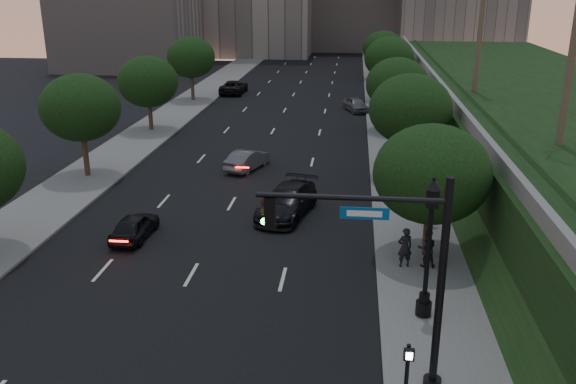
# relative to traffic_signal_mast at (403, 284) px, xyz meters

# --- Properties ---
(ground) EXTENTS (160.00, 160.00, 0.00)m
(ground) POSITION_rel_traffic_signal_mast_xyz_m (-8.37, 1.98, -3.67)
(ground) COLOR black
(ground) RESTS_ON ground
(road_surface) EXTENTS (16.00, 140.00, 0.02)m
(road_surface) POSITION_rel_traffic_signal_mast_xyz_m (-8.37, 31.98, -3.66)
(road_surface) COLOR black
(road_surface) RESTS_ON ground
(sidewalk_right) EXTENTS (4.50, 140.00, 0.15)m
(sidewalk_right) POSITION_rel_traffic_signal_mast_xyz_m (1.88, 31.98, -3.60)
(sidewalk_right) COLOR slate
(sidewalk_right) RESTS_ON ground
(sidewalk_left) EXTENTS (4.50, 140.00, 0.15)m
(sidewalk_left) POSITION_rel_traffic_signal_mast_xyz_m (-18.62, 31.98, -3.60)
(sidewalk_left) COLOR slate
(sidewalk_left) RESTS_ON ground
(embankment) EXTENTS (18.00, 90.00, 4.00)m
(embankment) POSITION_rel_traffic_signal_mast_xyz_m (13.63, 29.98, -1.67)
(embankment) COLOR black
(embankment) RESTS_ON ground
(parapet_wall) EXTENTS (0.35, 90.00, 0.70)m
(parapet_wall) POSITION_rel_traffic_signal_mast_xyz_m (5.13, 29.98, 0.68)
(parapet_wall) COLOR slate
(parapet_wall) RESTS_ON embankment
(office_block_filler) EXTENTS (18.00, 16.00, 14.00)m
(office_block_filler) POSITION_rel_traffic_signal_mast_xyz_m (-34.37, 71.98, 3.33)
(office_block_filler) COLOR #9E9891
(office_block_filler) RESTS_ON ground
(tree_right_a) EXTENTS (5.20, 5.20, 6.24)m
(tree_right_a) POSITION_rel_traffic_signal_mast_xyz_m (1.93, 9.98, 0.35)
(tree_right_a) COLOR #38281C
(tree_right_a) RESTS_ON ground
(tree_right_b) EXTENTS (5.20, 5.20, 6.74)m
(tree_right_b) POSITION_rel_traffic_signal_mast_xyz_m (1.93, 21.98, 0.84)
(tree_right_b) COLOR #38281C
(tree_right_b) RESTS_ON ground
(tree_right_c) EXTENTS (5.20, 5.20, 6.24)m
(tree_right_c) POSITION_rel_traffic_signal_mast_xyz_m (1.93, 34.98, 0.35)
(tree_right_c) COLOR #38281C
(tree_right_c) RESTS_ON ground
(tree_right_d) EXTENTS (5.20, 5.20, 6.74)m
(tree_right_d) POSITION_rel_traffic_signal_mast_xyz_m (1.93, 48.98, 0.84)
(tree_right_d) COLOR #38281C
(tree_right_d) RESTS_ON ground
(tree_right_e) EXTENTS (5.20, 5.20, 6.24)m
(tree_right_e) POSITION_rel_traffic_signal_mast_xyz_m (1.93, 63.98, 0.35)
(tree_right_e) COLOR #38281C
(tree_right_e) RESTS_ON ground
(tree_left_b) EXTENTS (5.00, 5.00, 6.71)m
(tree_left_b) POSITION_rel_traffic_signal_mast_xyz_m (-18.67, 19.98, 0.90)
(tree_left_b) COLOR #38281C
(tree_left_b) RESTS_ON ground
(tree_left_c) EXTENTS (5.00, 5.00, 6.34)m
(tree_left_c) POSITION_rel_traffic_signal_mast_xyz_m (-18.67, 32.98, 0.53)
(tree_left_c) COLOR #38281C
(tree_left_c) RESTS_ON ground
(tree_left_d) EXTENTS (5.00, 5.00, 6.71)m
(tree_left_d) POSITION_rel_traffic_signal_mast_xyz_m (-18.67, 46.98, 0.90)
(tree_left_d) COLOR #38281C
(tree_left_d) RESTS_ON ground
(traffic_signal_mast) EXTENTS (5.68, 0.56, 7.00)m
(traffic_signal_mast) POSITION_rel_traffic_signal_mast_xyz_m (0.00, 0.00, 0.00)
(traffic_signal_mast) COLOR black
(traffic_signal_mast) RESTS_ON ground
(street_lamp) EXTENTS (0.64, 0.64, 5.62)m
(street_lamp) POSITION_rel_traffic_signal_mast_xyz_m (1.27, 4.43, -1.04)
(street_lamp) COLOR black
(street_lamp) RESTS_ON ground
(pedestrian_signal) EXTENTS (0.30, 0.33, 2.50)m
(pedestrian_signal) POSITION_rel_traffic_signal_mast_xyz_m (0.15, -1.40, -2.11)
(pedestrian_signal) COLOR black
(pedestrian_signal) RESTS_ON ground
(sedan_near_left) EXTENTS (1.65, 3.80, 1.28)m
(sedan_near_left) POSITION_rel_traffic_signal_mast_xyz_m (-12.17, 10.63, -3.03)
(sedan_near_left) COLOR black
(sedan_near_left) RESTS_ON ground
(sedan_mid_left) EXTENTS (2.73, 4.35, 1.35)m
(sedan_mid_left) POSITION_rel_traffic_signal_mast_xyz_m (-8.61, 22.87, -3.00)
(sedan_mid_left) COLOR #525359
(sedan_mid_left) RESTS_ON ground
(sedan_far_left) EXTENTS (2.60, 5.45, 1.50)m
(sedan_far_left) POSITION_rel_traffic_signal_mast_xyz_m (-15.21, 51.91, -2.92)
(sedan_far_left) COLOR black
(sedan_far_left) RESTS_ON ground
(sedan_near_right) EXTENTS (3.41, 5.88, 1.60)m
(sedan_near_right) POSITION_rel_traffic_signal_mast_xyz_m (-5.01, 14.57, -2.87)
(sedan_near_right) COLOR black
(sedan_near_right) RESTS_ON ground
(sedan_far_right) EXTENTS (2.89, 4.35, 1.38)m
(sedan_far_right) POSITION_rel_traffic_signal_mast_xyz_m (-1.37, 43.24, -2.98)
(sedan_far_right) COLOR #5B5E62
(sedan_far_right) RESTS_ON ground
(pedestrian_a) EXTENTS (0.76, 0.60, 1.82)m
(pedestrian_a) POSITION_rel_traffic_signal_mast_xyz_m (0.83, 8.56, -2.61)
(pedestrian_a) COLOR black
(pedestrian_a) RESTS_ON sidewalk_right
(pedestrian_b) EXTENTS (0.84, 0.66, 1.71)m
(pedestrian_b) POSITION_rel_traffic_signal_mast_xyz_m (1.80, 8.66, -2.67)
(pedestrian_b) COLOR black
(pedestrian_b) RESTS_ON sidewalk_right
(pedestrian_c) EXTENTS (1.09, 0.73, 1.73)m
(pedestrian_c) POSITION_rel_traffic_signal_mast_xyz_m (2.49, 13.35, -2.66)
(pedestrian_c) COLOR black
(pedestrian_c) RESTS_ON sidewalk_right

